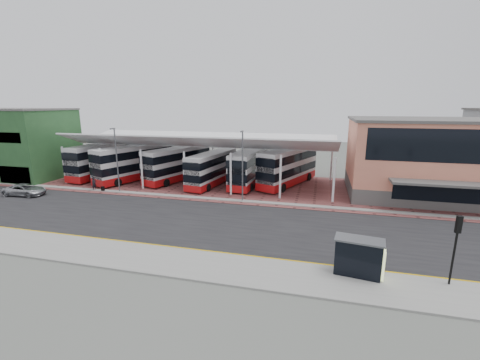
{
  "coord_description": "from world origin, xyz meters",
  "views": [
    {
      "loc": [
        10.33,
        -27.86,
        10.93
      ],
      "look_at": [
        1.65,
        6.52,
        2.45
      ],
      "focal_mm": 24.0,
      "sensor_mm": 36.0,
      "label": 1
    }
  ],
  "objects": [
    {
      "name": "terminal",
      "position": [
        23.0,
        13.92,
        4.66
      ],
      "size": [
        18.4,
        14.4,
        9.25
      ],
      "color": "#504D4B",
      "rests_on": "ground"
    },
    {
      "name": "canopy",
      "position": [
        -6.0,
        13.94,
        5.8
      ],
      "size": [
        37.0,
        11.63,
        7.07
      ],
      "color": "white",
      "rests_on": "ground"
    },
    {
      "name": "pedestrian",
      "position": [
        -17.56,
        6.16,
        0.91
      ],
      "size": [
        0.6,
        0.72,
        1.69
      ],
      "primitive_type": "imported",
      "rotation": [
        0.0,
        0.0,
        1.21
      ],
      "color": "black",
      "rests_on": "forecourt"
    },
    {
      "name": "road",
      "position": [
        0.0,
        -1.0,
        0.01
      ],
      "size": [
        120.0,
        14.0,
        0.02
      ],
      "primitive_type": "cube",
      "color": "black",
      "rests_on": "ground"
    },
    {
      "name": "shop_cream",
      "position": [
        -36.5,
        10.97,
        5.12
      ],
      "size": [
        6.4,
        10.2,
        10.22
      ],
      "color": "#BCB59C",
      "rests_on": "ground"
    },
    {
      "name": "forecourt",
      "position": [
        2.0,
        13.0,
        0.03
      ],
      "size": [
        72.0,
        16.0,
        0.06
      ],
      "primitive_type": "cube",
      "color": "brown",
      "rests_on": "ground"
    },
    {
      "name": "yellow_line_near",
      "position": [
        0.0,
        -7.0,
        0.03
      ],
      "size": [
        120.0,
        0.12,
        0.01
      ],
      "primitive_type": "cube",
      "color": "#DBAC00",
      "rests_on": "road"
    },
    {
      "name": "bus_4",
      "position": [
        0.97,
        14.31,
        2.4
      ],
      "size": [
        3.33,
        11.57,
        4.72
      ],
      "rotation": [
        0.0,
        0.0,
        -0.05
      ],
      "color": "silver",
      "rests_on": "forecourt"
    },
    {
      "name": "shop_green",
      "position": [
        -30.0,
        10.97,
        5.12
      ],
      "size": [
        6.4,
        10.2,
        10.22
      ],
      "color": "#2A572C",
      "rests_on": "ground"
    },
    {
      "name": "north_kerb",
      "position": [
        0.0,
        6.2,
        0.07
      ],
      "size": [
        120.0,
        0.8,
        0.14
      ],
      "primitive_type": "cube",
      "color": "slate",
      "rests_on": "ground"
    },
    {
      "name": "lamp_east",
      "position": [
        2.0,
        6.27,
        4.36
      ],
      "size": [
        0.16,
        0.9,
        8.07
      ],
      "color": "#505358",
      "rests_on": "ground"
    },
    {
      "name": "traffic_signal_west",
      "position": [
        18.46,
        -7.6,
        3.08
      ],
      "size": [
        0.34,
        0.29,
        4.41
      ],
      "rotation": [
        0.0,
        0.0,
        0.21
      ],
      "color": "black",
      "rests_on": "sidewalk"
    },
    {
      "name": "silver_car",
      "position": [
        -24.33,
        2.25,
        0.71
      ],
      "size": [
        5.14,
        2.66,
        1.38
      ],
      "primitive_type": "imported",
      "rotation": [
        0.0,
        0.0,
        1.65
      ],
      "color": "#A1A3A9",
      "rests_on": "road"
    },
    {
      "name": "sidewalk",
      "position": [
        0.0,
        -9.0,
        0.07
      ],
      "size": [
        120.0,
        4.0,
        0.14
      ],
      "primitive_type": "cube",
      "color": "slate",
      "rests_on": "ground"
    },
    {
      "name": "bus_2",
      "position": [
        -9.52,
        14.02,
        2.42
      ],
      "size": [
        6.23,
        11.74,
        4.74
      ],
      "rotation": [
        0.0,
        0.0,
        -0.33
      ],
      "color": "silver",
      "rests_on": "forecourt"
    },
    {
      "name": "bus_3",
      "position": [
        -3.86,
        12.77,
        2.25
      ],
      "size": [
        4.09,
        10.96,
        4.41
      ],
      "rotation": [
        0.0,
        0.0,
        -0.16
      ],
      "color": "silver",
      "rests_on": "forecourt"
    },
    {
      "name": "ground",
      "position": [
        0.0,
        0.0,
        0.0
      ],
      "size": [
        140.0,
        140.0,
        0.0
      ],
      "primitive_type": "plane",
      "color": "#4D504A"
    },
    {
      "name": "bus_1",
      "position": [
        -15.7,
        12.65,
        2.54
      ],
      "size": [
        6.92,
        12.31,
        4.99
      ],
      "rotation": [
        0.0,
        0.0,
        -0.36
      ],
      "color": "silver",
      "rests_on": "forecourt"
    },
    {
      "name": "bus_shelter",
      "position": [
        13.31,
        -8.04,
        1.67
      ],
      "size": [
        3.22,
        1.83,
        2.45
      ],
      "rotation": [
        0.0,
        0.0,
        -0.15
      ],
      "color": "black",
      "rests_on": "sidewalk"
    },
    {
      "name": "bus_5",
      "position": [
        6.21,
        15.36,
        2.53
      ],
      "size": [
        7.1,
        12.24,
        4.98
      ],
      "rotation": [
        0.0,
        0.0,
        -0.38
      ],
      "color": "silver",
      "rests_on": "forecourt"
    },
    {
      "name": "bus_0",
      "position": [
        -21.79,
        13.78,
        2.54
      ],
      "size": [
        3.84,
        12.3,
        4.99
      ],
      "rotation": [
        0.0,
        0.0,
        -0.09
      ],
      "color": "silver",
      "rests_on": "forecourt"
    },
    {
      "name": "yellow_line_far",
      "position": [
        0.0,
        -6.7,
        0.03
      ],
      "size": [
        120.0,
        0.12,
        0.01
      ],
      "primitive_type": "cube",
      "color": "#DBAC00",
      "rests_on": "road"
    },
    {
      "name": "suitcase",
      "position": [
        -16.21,
        6.0,
        0.37
      ],
      "size": [
        0.37,
        0.26,
        0.63
      ],
      "primitive_type": "cube",
      "color": "black",
      "rests_on": "forecourt"
    },
    {
      "name": "lamp_west",
      "position": [
        -14.0,
        6.27,
        4.36
      ],
      "size": [
        0.16,
        0.9,
        8.07
      ],
      "color": "#505358",
      "rests_on": "ground"
    }
  ]
}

